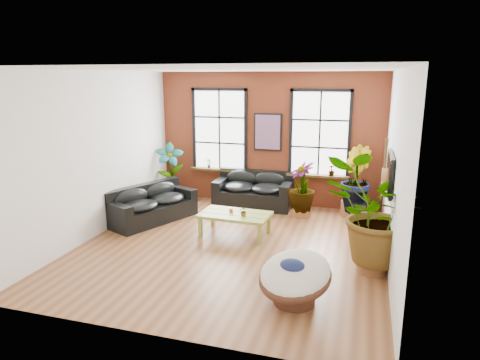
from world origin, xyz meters
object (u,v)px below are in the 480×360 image
at_px(coffee_table, 235,216).
at_px(papasan_chair, 295,277).
at_px(sofa_back, 254,190).
at_px(sofa_left, 151,205).

bearing_deg(coffee_table, papasan_chair, -52.48).
bearing_deg(sofa_back, coffee_table, -87.06).
xyz_separation_m(sofa_left, coffee_table, (2.21, -0.36, 0.05)).
relative_size(sofa_left, papasan_chair, 1.59).
bearing_deg(sofa_back, papasan_chair, -69.39).
xyz_separation_m(sofa_back, papasan_chair, (1.87, -4.73, 0.01)).
xyz_separation_m(sofa_left, papasan_chair, (3.93, -2.87, 0.04)).
distance_m(sofa_back, sofa_left, 2.77).
bearing_deg(sofa_back, sofa_left, -139.01).
bearing_deg(coffee_table, sofa_back, 97.10).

